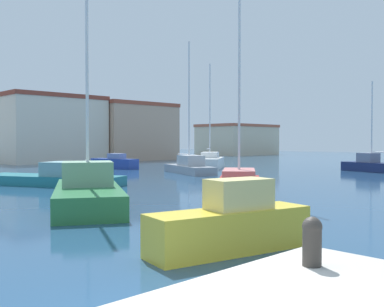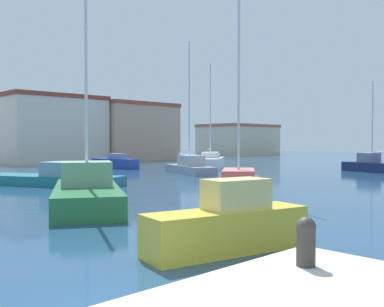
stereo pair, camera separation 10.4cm
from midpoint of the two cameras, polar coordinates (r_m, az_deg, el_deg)
water at (r=31.29m, az=-6.28°, el=-3.23°), size 160.00×160.00×0.00m
mooring_bollard at (r=6.35m, az=14.33°, el=-10.36°), size 0.27×0.27×0.66m
sailboat_green_distant_east at (r=18.41m, az=-13.07°, el=-4.67°), size 5.79×7.68×10.84m
sailboat_red_mid_harbor at (r=22.11m, az=5.76°, el=-3.92°), size 7.67×6.83×10.61m
motorboat_blue_distant_north at (r=43.98m, az=-9.73°, el=-1.15°), size 2.32×5.21×1.44m
sailboat_grey_far_right at (r=36.78m, az=-0.40°, el=-1.59°), size 4.04×6.84×10.63m
motorboat_yellow_center_channel at (r=10.92m, az=4.70°, el=-8.85°), size 4.27×1.96×1.72m
motorboat_teal_inner_mooring at (r=28.10m, az=-16.91°, el=-2.89°), size 6.34×8.98×1.40m
sailboat_navy_far_left at (r=41.61m, az=21.39°, el=-1.33°), size 3.02×5.52×7.68m
sailboat_white_near_pier at (r=43.67m, az=2.18°, el=-1.03°), size 6.51×5.68×9.98m
waterfront_apartments at (r=58.37m, az=-17.44°, el=2.95°), size 11.94×8.30×8.16m
warehouse_block at (r=63.08m, az=-7.37°, el=2.75°), size 11.18×6.88×7.82m
harbor_office at (r=86.64m, az=5.66°, el=1.73°), size 13.65×9.82×5.71m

